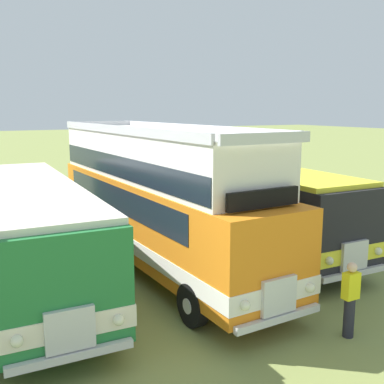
{
  "coord_description": "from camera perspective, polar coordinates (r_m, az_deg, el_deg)",
  "views": [
    {
      "loc": [
        0.08,
        -13.18,
        5.01
      ],
      "look_at": [
        7.54,
        0.65,
        2.13
      ],
      "focal_mm": 42.62,
      "sensor_mm": 36.0,
      "label": 1
    }
  ],
  "objects": [
    {
      "name": "bus_sixth_in_row",
      "position": [
        16.58,
        7.55,
        -1.03
      ],
      "size": [
        2.77,
        9.79,
        2.99
      ],
      "color": "black",
      "rests_on": "ground"
    },
    {
      "name": "bus_fourth_in_row",
      "position": [
        13.5,
        -19.66,
        -4.17
      ],
      "size": [
        2.89,
        10.59,
        2.99
      ],
      "color": "#237538",
      "rests_on": "ground"
    },
    {
      "name": "marshal_person",
      "position": [
        10.85,
        19.18,
        -12.54
      ],
      "size": [
        0.36,
        0.24,
        1.73
      ],
      "color": "#23232D",
      "rests_on": "ground"
    },
    {
      "name": "bus_fifth_in_row",
      "position": [
        14.37,
        -4.45,
        -0.25
      ],
      "size": [
        2.99,
        11.54,
        4.52
      ],
      "color": "orange",
      "rests_on": "ground"
    }
  ]
}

